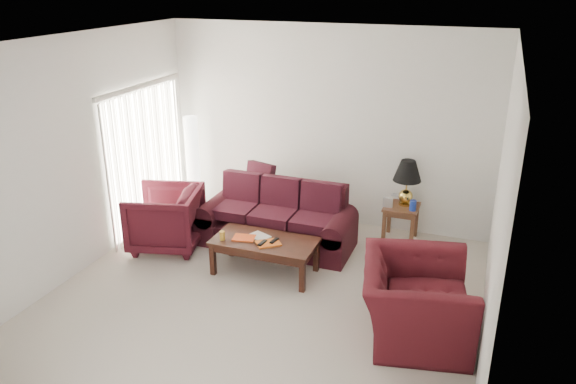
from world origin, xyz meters
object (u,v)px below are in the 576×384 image
object	(u,v)px
floor_lamp	(193,163)
coffee_table	(265,256)
armchair_right	(416,301)
end_table	(400,223)
sofa	(276,216)
armchair_left	(165,219)

from	to	relation	value
floor_lamp	coffee_table	distance (m)	2.55
armchair_right	coffee_table	xyz separation A→B (m)	(-2.02, 0.68, -0.18)
floor_lamp	coffee_table	world-z (taller)	floor_lamp
end_table	coffee_table	xyz separation A→B (m)	(-1.47, -1.59, -0.03)
sofa	end_table	size ratio (longest dim) A/B	4.11
sofa	coffee_table	size ratio (longest dim) A/B	1.64
end_table	coffee_table	world-z (taller)	end_table
floor_lamp	armchair_right	size ratio (longest dim) A/B	1.23
sofa	floor_lamp	size ratio (longest dim) A/B	1.39
sofa	coffee_table	xyz separation A→B (m)	(0.16, -0.80, -0.21)
armchair_left	coffee_table	size ratio (longest dim) A/B	0.72
armchair_left	armchair_right	world-z (taller)	armchair_left
floor_lamp	sofa	bearing A→B (deg)	-24.11
sofa	coffee_table	world-z (taller)	sofa
end_table	sofa	bearing A→B (deg)	-154.07
armchair_right	sofa	bearing A→B (deg)	44.31
floor_lamp	armchair_left	xyz separation A→B (m)	(0.32, -1.38, -0.35)
coffee_table	armchair_right	bearing A→B (deg)	-14.05
floor_lamp	coffee_table	size ratio (longest dim) A/B	1.19
coffee_table	sofa	bearing A→B (deg)	106.29
end_table	armchair_right	size ratio (longest dim) A/B	0.42
armchair_left	floor_lamp	bearing A→B (deg)	177.85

